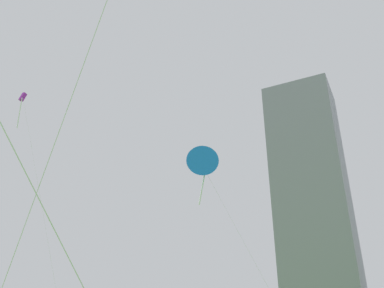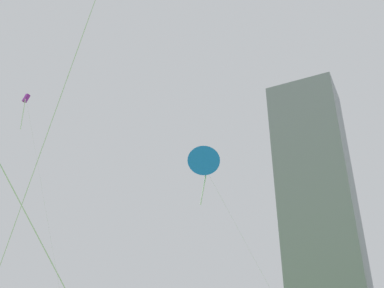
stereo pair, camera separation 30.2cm
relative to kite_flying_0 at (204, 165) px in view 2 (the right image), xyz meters
name	(u,v)px [view 2 (the right image)]	position (x,y,z in m)	size (l,w,h in m)	color
kite_flying_0	(204,165)	(0.00, 0.00, 0.00)	(8.19, 2.86, 14.80)	silver
kite_flying_3	(26,102)	(-25.45, -0.24, 13.89)	(8.88, 4.54, 28.61)	silver
distant_highrise_0	(318,199)	(-23.93, 117.47, 31.31)	(24.87, 22.11, 89.68)	gray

